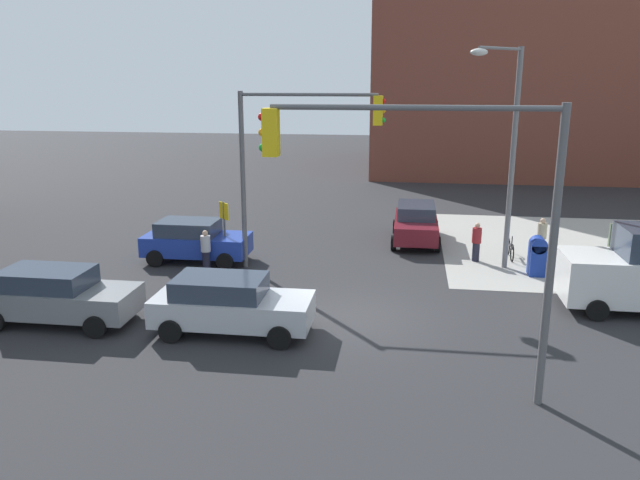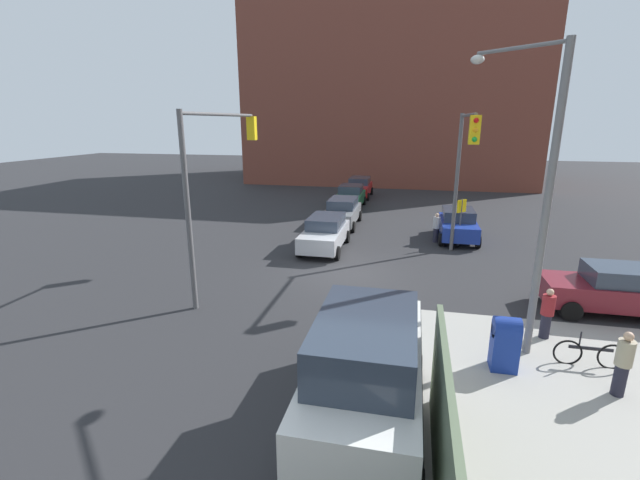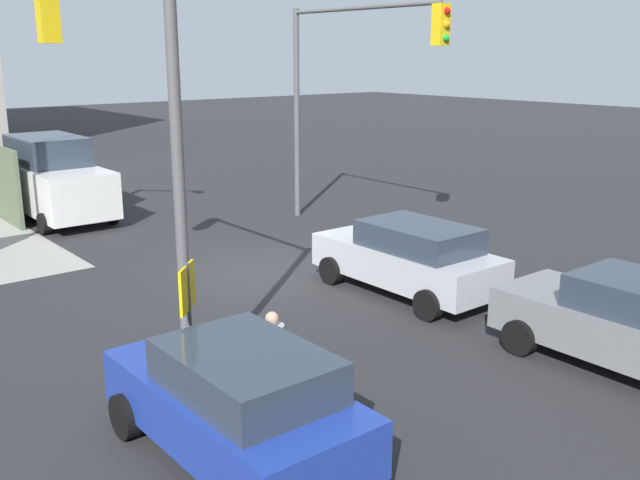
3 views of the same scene
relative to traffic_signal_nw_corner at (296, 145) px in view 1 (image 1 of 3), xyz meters
name	(u,v)px [view 1 (image 1 of 3)]	position (x,y,z in m)	size (l,w,h in m)	color
ground_plane	(353,317)	(2.51, -4.50, -4.62)	(120.00, 120.00, 0.00)	#28282B
sidewalk_corner	(587,249)	(11.51, 4.50, -4.61)	(12.00, 12.00, 0.01)	#9E9B93
building_warehouse_north	(588,79)	(17.30, 29.50, 2.21)	(32.00, 18.00, 13.66)	brown
traffic_signal_nw_corner	(296,145)	(0.00, 0.00, 0.00)	(5.23, 0.36, 6.50)	#59595B
traffic_signal_se_corner	(436,192)	(4.59, -9.00, 0.06)	(6.27, 0.36, 6.50)	#59595B
street_lamp_corner	(508,143)	(7.47, 1.02, 0.09)	(1.98, 2.07, 8.00)	slate
warning_sign_two_way	(224,221)	(-2.89, 0.43, -2.98)	(0.48, 0.48, 2.40)	#4C4C4C
mailbox_blue	(537,255)	(8.71, 0.50, -3.85)	(0.56, 0.64, 1.43)	navy
hatchback_maroon	(416,223)	(4.40, 4.69, -3.77)	(2.02, 4.30, 1.62)	maroon
hatchback_blue	(195,240)	(-4.10, 0.45, -3.77)	(4.03, 2.02, 1.62)	#1E389E
hatchback_silver	(230,304)	(-0.80, -6.13, -3.77)	(4.42, 2.02, 1.62)	#B7BABF
coupe_gray	(57,295)	(-5.98, -6.14, -3.77)	(4.45, 2.02, 1.62)	slate
pedestrian_crossing	(542,237)	(9.31, 2.90, -3.78)	(0.36, 0.36, 1.61)	#9E937A
pedestrian_waiting	(476,242)	(6.71, 2.00, -3.83)	(0.36, 0.36, 1.54)	maroon
pedestrian_walking_north	(206,250)	(-3.29, -0.70, -3.82)	(0.36, 0.36, 1.55)	#B2B2B7
bicycle_leaning_on_fence	(510,249)	(8.11, 2.70, -4.27)	(0.05, 1.75, 0.97)	black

